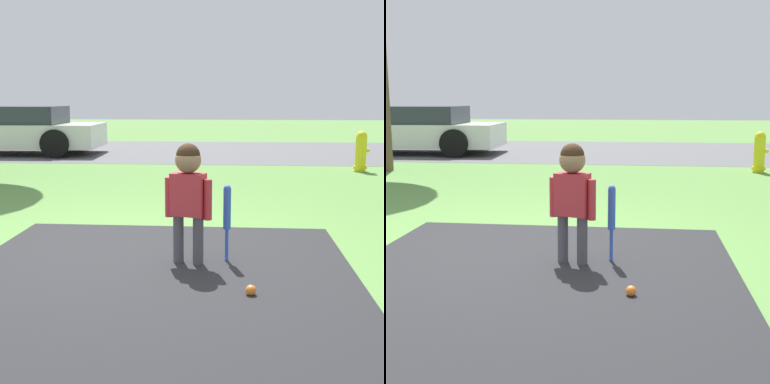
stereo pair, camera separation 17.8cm
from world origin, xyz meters
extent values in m
plane|color=#5B8C42|center=(0.00, 0.00, 0.00)|extent=(60.00, 60.00, 0.00)
cube|color=#59595B|center=(0.00, 9.46, 0.00)|extent=(40.00, 6.00, 0.01)
cylinder|color=#4C4751|center=(0.41, -0.28, 0.21)|extent=(0.09, 0.09, 0.42)
cylinder|color=#4C4751|center=(0.58, -0.33, 0.21)|extent=(0.09, 0.09, 0.42)
cube|color=#BF2D38|center=(0.50, -0.30, 0.59)|extent=(0.31, 0.23, 0.36)
cylinder|color=#BF2D38|center=(0.33, -0.25, 0.56)|extent=(0.07, 0.07, 0.34)
cylinder|color=#BF2D38|center=(0.66, -0.35, 0.56)|extent=(0.07, 0.07, 0.34)
sphere|color=#997051|center=(0.50, -0.30, 0.88)|extent=(0.22, 0.22, 0.22)
sphere|color=#382314|center=(0.50, -0.30, 0.92)|extent=(0.20, 0.20, 0.20)
sphere|color=blue|center=(0.82, -0.22, 0.02)|extent=(0.04, 0.04, 0.04)
cylinder|color=blue|center=(0.82, -0.22, 0.14)|extent=(0.03, 0.03, 0.29)
cylinder|color=blue|center=(0.82, -0.22, 0.46)|extent=(0.06, 0.06, 0.35)
sphere|color=blue|center=(0.82, -0.22, 0.64)|extent=(0.06, 0.06, 0.06)
sphere|color=orange|center=(1.01, -1.01, 0.04)|extent=(0.08, 0.08, 0.08)
cylinder|color=yellow|center=(3.27, 5.68, 0.34)|extent=(0.20, 0.20, 0.68)
sphere|color=yellow|center=(3.27, 5.68, 0.68)|extent=(0.19, 0.19, 0.19)
cylinder|color=yellow|center=(3.27, 5.68, 0.08)|extent=(0.26, 0.26, 0.05)
cylinder|color=yellow|center=(3.38, 5.68, 0.41)|extent=(0.09, 0.07, 0.07)
cube|color=silver|center=(-4.71, 8.32, 0.47)|extent=(4.57, 2.00, 0.57)
cube|color=#2D333D|center=(-4.49, 8.33, 0.97)|extent=(2.22, 1.70, 0.43)
cylinder|color=black|center=(-3.28, 7.44, 0.34)|extent=(0.68, 0.20, 0.67)
cylinder|color=black|center=(-3.35, 9.30, 0.34)|extent=(0.68, 0.20, 0.67)
camera|label=1|loc=(0.88, -4.65, 1.39)|focal=50.00mm
camera|label=2|loc=(1.05, -4.63, 1.39)|focal=50.00mm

